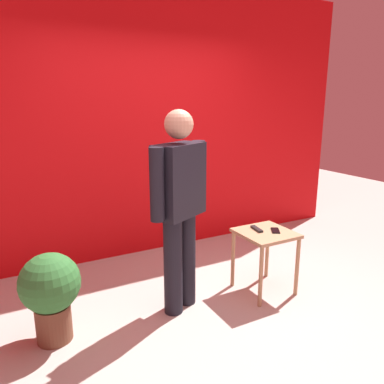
{
  "coord_description": "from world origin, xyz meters",
  "views": [
    {
      "loc": [
        -1.52,
        -2.27,
        1.75
      ],
      "look_at": [
        -0.01,
        0.55,
        0.96
      ],
      "focal_mm": 34.48,
      "sensor_mm": 36.0,
      "label": 1
    }
  ],
  "objects_px": {
    "standing_person": "(179,202)",
    "potted_plant": "(51,290)",
    "tv_remote": "(257,229)",
    "side_table": "(265,242)",
    "cell_phone": "(275,230)"
  },
  "relations": [
    {
      "from": "side_table",
      "to": "cell_phone",
      "type": "bearing_deg",
      "value": -16.99
    },
    {
      "from": "standing_person",
      "to": "potted_plant",
      "type": "xyz_separation_m",
      "value": [
        -1.04,
        0.04,
        -0.54
      ]
    },
    {
      "from": "side_table",
      "to": "cell_phone",
      "type": "xyz_separation_m",
      "value": [
        0.09,
        -0.03,
        0.11
      ]
    },
    {
      "from": "standing_person",
      "to": "side_table",
      "type": "distance_m",
      "value": 0.95
    },
    {
      "from": "tv_remote",
      "to": "potted_plant",
      "type": "height_order",
      "value": "potted_plant"
    },
    {
      "from": "standing_person",
      "to": "potted_plant",
      "type": "bearing_deg",
      "value": 177.88
    },
    {
      "from": "tv_remote",
      "to": "potted_plant",
      "type": "distance_m",
      "value": 1.83
    },
    {
      "from": "side_table",
      "to": "standing_person",
      "type": "bearing_deg",
      "value": 172.34
    },
    {
      "from": "tv_remote",
      "to": "potted_plant",
      "type": "bearing_deg",
      "value": -172.89
    },
    {
      "from": "side_table",
      "to": "cell_phone",
      "type": "distance_m",
      "value": 0.14
    },
    {
      "from": "side_table",
      "to": "tv_remote",
      "type": "height_order",
      "value": "tv_remote"
    },
    {
      "from": "standing_person",
      "to": "cell_phone",
      "type": "height_order",
      "value": "standing_person"
    },
    {
      "from": "standing_person",
      "to": "cell_phone",
      "type": "xyz_separation_m",
      "value": [
        0.91,
        -0.14,
        -0.35
      ]
    },
    {
      "from": "standing_person",
      "to": "potted_plant",
      "type": "distance_m",
      "value": 1.17
    },
    {
      "from": "standing_person",
      "to": "tv_remote",
      "type": "xyz_separation_m",
      "value": [
        0.78,
        -0.03,
        -0.35
      ]
    }
  ]
}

